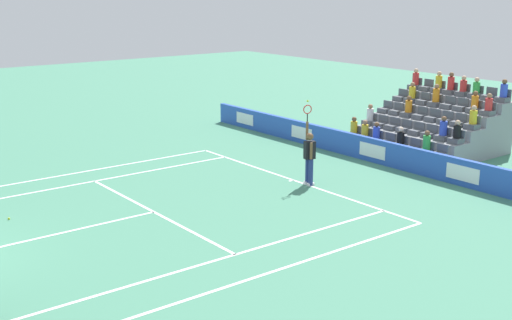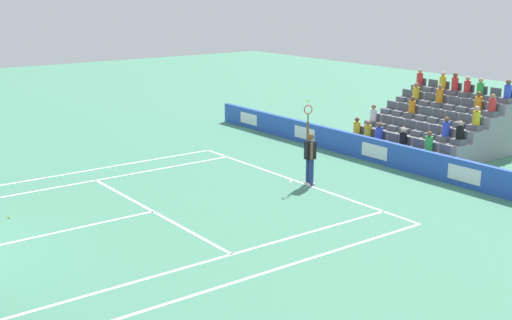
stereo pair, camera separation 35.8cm
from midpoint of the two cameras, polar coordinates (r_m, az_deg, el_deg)
line_baseline at (r=22.97m, az=2.79°, el=-1.74°), size 10.97×0.10×0.01m
line_service at (r=20.00m, az=-9.29°, el=-4.42°), size 8.23×0.10×0.01m
line_centre_service at (r=18.79m, az=-17.91°, el=-6.22°), size 0.10×6.40×0.01m
line_singles_sideline_left at (r=23.38m, az=-15.13°, el=-1.95°), size 0.10×11.89×0.01m
line_singles_sideline_right at (r=16.48m, az=-3.71°, el=-8.48°), size 0.10×11.89×0.01m
line_doubles_sideline_left at (r=24.61m, az=-16.39°, el=-1.22°), size 0.10×11.89×0.01m
line_doubles_sideline_right at (r=15.45m, az=-0.80°, el=-10.07°), size 0.10×11.89×0.01m
line_centre_mark at (r=22.91m, az=2.60°, el=-1.78°), size 0.10×0.20×0.01m
sponsor_barrier at (r=25.60m, az=9.72°, el=0.82°), size 20.17×0.22×0.91m
tennis_player at (r=22.27m, az=4.15°, el=0.35°), size 0.51×0.42×2.85m
stadium_stand at (r=28.20m, az=14.68°, el=2.61°), size 4.96×4.75×3.03m
loose_tennis_ball at (r=20.43m, az=-20.94°, el=-4.72°), size 0.07×0.07×0.07m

